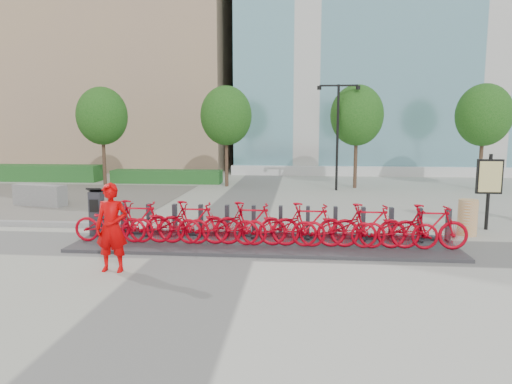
# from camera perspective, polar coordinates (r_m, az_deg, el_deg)

# --- Properties ---
(ground) EXTENTS (120.00, 120.00, 0.00)m
(ground) POSITION_cam_1_polar(r_m,az_deg,el_deg) (11.67, -5.62, -6.81)
(ground) COLOR #B2B2A9
(glass_building) EXTENTS (32.00, 16.00, 24.00)m
(glass_building) POSITION_cam_1_polar(r_m,az_deg,el_deg) (39.95, 24.00, 20.38)
(glass_building) COLOR slate
(glass_building) RESTS_ON ground
(gravel_patch) EXTENTS (14.00, 14.00, 0.00)m
(gravel_patch) POSITION_cam_1_polar(r_m,az_deg,el_deg) (21.99, -28.34, -0.73)
(gravel_patch) COLOR #6F685B
(gravel_patch) RESTS_ON ground
(hedge_a) EXTENTS (10.00, 1.40, 0.90)m
(hedge_a) POSITION_cam_1_polar(r_m,az_deg,el_deg) (29.53, -27.91, 2.16)
(hedge_a) COLOR #215726
(hedge_a) RESTS_ON ground
(hedge_b) EXTENTS (6.00, 1.20, 0.70)m
(hedge_b) POSITION_cam_1_polar(r_m,az_deg,el_deg) (25.45, -11.07, 1.92)
(hedge_b) COLOR #215726
(hedge_b) RESTS_ON ground
(tree_0) EXTENTS (2.60, 2.60, 5.10)m
(tree_0) POSITION_cam_1_polar(r_m,az_deg,el_deg) (25.23, -18.68, 8.97)
(tree_0) COLOR brown
(tree_0) RESTS_ON ground
(tree_1) EXTENTS (2.60, 2.60, 5.10)m
(tree_1) POSITION_cam_1_polar(r_m,az_deg,el_deg) (23.37, -3.75, 9.48)
(tree_1) COLOR brown
(tree_1) RESTS_ON ground
(tree_2) EXTENTS (2.60, 2.60, 5.10)m
(tree_2) POSITION_cam_1_polar(r_m,az_deg,el_deg) (23.25, 12.49, 9.32)
(tree_2) COLOR brown
(tree_2) RESTS_ON ground
(tree_3) EXTENTS (2.60, 2.60, 5.10)m
(tree_3) POSITION_cam_1_polar(r_m,az_deg,el_deg) (24.71, 26.59, 8.59)
(tree_3) COLOR brown
(tree_3) RESTS_ON ground
(streetlamp) EXTENTS (2.00, 0.20, 5.00)m
(streetlamp) POSITION_cam_1_polar(r_m,az_deg,el_deg) (22.15, 10.18, 8.28)
(streetlamp) COLOR black
(streetlamp) RESTS_ON ground
(dock_pad) EXTENTS (9.60, 2.40, 0.08)m
(dock_pad) POSITION_cam_1_polar(r_m,az_deg,el_deg) (11.78, 0.91, -6.43)
(dock_pad) COLOR #353438
(dock_pad) RESTS_ON ground
(dock_rail_posts) EXTENTS (8.74, 0.50, 0.85)m
(dock_rail_posts) POSITION_cam_1_polar(r_m,az_deg,el_deg) (12.11, 3.08, -3.78)
(dock_rail_posts) COLOR #2C2C33
(dock_rail_posts) RESTS_ON dock_pad
(bike_0) EXTENTS (1.87, 0.65, 0.98)m
(bike_0) POSITION_cam_1_polar(r_m,az_deg,el_deg) (12.25, -17.76, -3.70)
(bike_0) COLOR #B10010
(bike_0) RESTS_ON dock_pad
(bike_1) EXTENTS (1.82, 0.51, 1.09)m
(bike_1) POSITION_cam_1_polar(r_m,az_deg,el_deg) (11.98, -14.59, -3.57)
(bike_1) COLOR #B10010
(bike_1) RESTS_ON dock_pad
(bike_2) EXTENTS (1.87, 0.65, 0.98)m
(bike_2) POSITION_cam_1_polar(r_m,az_deg,el_deg) (11.76, -11.28, -3.94)
(bike_2) COLOR #B10010
(bike_2) RESTS_ON dock_pad
(bike_3) EXTENTS (1.82, 0.51, 1.09)m
(bike_3) POSITION_cam_1_polar(r_m,az_deg,el_deg) (11.57, -7.86, -3.79)
(bike_3) COLOR #B10010
(bike_3) RESTS_ON dock_pad
(bike_4) EXTENTS (1.87, 0.65, 0.98)m
(bike_4) POSITION_cam_1_polar(r_m,az_deg,el_deg) (11.44, -4.33, -4.15)
(bike_4) COLOR #B10010
(bike_4) RESTS_ON dock_pad
(bike_5) EXTENTS (1.82, 0.51, 1.09)m
(bike_5) POSITION_cam_1_polar(r_m,az_deg,el_deg) (11.33, -0.73, -3.96)
(bike_5) COLOR #B10010
(bike_5) RESTS_ON dock_pad
(bike_6) EXTENTS (1.87, 0.65, 0.98)m
(bike_6) POSITION_cam_1_polar(r_m,az_deg,el_deg) (11.29, 2.91, -4.30)
(bike_6) COLOR #B10010
(bike_6) RESTS_ON dock_pad
(bike_7) EXTENTS (1.82, 0.51, 1.09)m
(bike_7) POSITION_cam_1_polar(r_m,az_deg,el_deg) (11.27, 6.58, -4.08)
(bike_7) COLOR #B10010
(bike_7) RESTS_ON dock_pad
(bike_8) EXTENTS (1.87, 0.65, 0.98)m
(bike_8) POSITION_cam_1_polar(r_m,az_deg,el_deg) (11.32, 10.23, -4.38)
(bike_8) COLOR #B10010
(bike_8) RESTS_ON dock_pad
(bike_9) EXTENTS (1.82, 0.51, 1.09)m
(bike_9) POSITION_cam_1_polar(r_m,az_deg,el_deg) (11.40, 13.86, -4.13)
(bike_9) COLOR #B10010
(bike_9) RESTS_ON dock_pad
(bike_10) EXTENTS (1.87, 0.65, 0.98)m
(bike_10) POSITION_cam_1_polar(r_m,az_deg,el_deg) (11.54, 17.40, -4.39)
(bike_10) COLOR #B10010
(bike_10) RESTS_ON dock_pad
(bike_11) EXTENTS (1.82, 0.51, 1.09)m
(bike_11) POSITION_cam_1_polar(r_m,az_deg,el_deg) (11.70, 20.87, -4.11)
(bike_11) COLOR #B10010
(bike_11) RESTS_ON dock_pad
(kiosk) EXTENTS (0.41, 0.34, 1.32)m
(kiosk) POSITION_cam_1_polar(r_m,az_deg,el_deg) (13.08, -19.29, -2.42)
(kiosk) COLOR #2C2C33
(kiosk) RESTS_ON dock_pad
(worker_red) EXTENTS (0.68, 0.45, 1.86)m
(worker_red) POSITION_cam_1_polar(r_m,az_deg,el_deg) (9.93, -17.59, -4.26)
(worker_red) COLOR #CD0002
(worker_red) RESTS_ON ground
(construction_barrel) EXTENTS (0.67, 0.67, 1.01)m
(construction_barrel) POSITION_cam_1_polar(r_m,az_deg,el_deg) (14.03, 24.93, -2.90)
(construction_barrel) COLOR orange
(construction_barrel) RESTS_ON ground
(jersey_barrier) EXTENTS (2.20, 1.02, 0.82)m
(jersey_barrier) POSITION_cam_1_polar(r_m,az_deg,el_deg) (19.45, -25.39, -0.36)
(jersey_barrier) COLOR gray
(jersey_barrier) RESTS_ON ground
(map_sign) EXTENTS (0.73, 0.12, 2.23)m
(map_sign) POSITION_cam_1_polar(r_m,az_deg,el_deg) (14.92, 27.15, 1.36)
(map_sign) COLOR black
(map_sign) RESTS_ON ground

